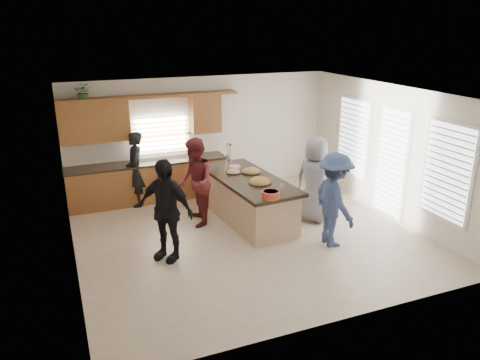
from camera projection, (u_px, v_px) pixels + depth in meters
name	position (u px, v px, depth m)	size (l,w,h in m)	color
floor	(250.00, 236.00, 9.22)	(6.50, 6.50, 0.00)	beige
room_shell	(250.00, 143.00, 8.61)	(6.52, 6.02, 2.81)	silver
back_cabinetry	(145.00, 163.00, 10.80)	(4.08, 0.66, 2.46)	#99612C
right_wall_glazing	(393.00, 156.00, 9.82)	(0.06, 4.00, 2.25)	white
island	(248.00, 200.00, 9.83)	(1.37, 2.79, 0.95)	tan
platter_front	(260.00, 182.00, 9.34)	(0.48, 0.48, 0.19)	black
platter_mid	(251.00, 172.00, 9.98)	(0.42, 0.42, 0.17)	black
platter_back	(233.00, 172.00, 9.96)	(0.32, 0.32, 0.13)	black
salad_bowl	(271.00, 194.00, 8.54)	(0.33, 0.33, 0.13)	#C24123
clear_cup	(282.00, 187.00, 9.00)	(0.08, 0.08, 0.11)	white
plate_stack	(235.00, 167.00, 10.30)	(0.25, 0.25, 0.05)	#C395D8
flower_vase	(229.00, 152.00, 10.72)	(0.14, 0.14, 0.43)	silver
potted_plant	(83.00, 92.00, 9.92)	(0.35, 0.31, 0.39)	#356528
woman_left_back	(136.00, 169.00, 10.53)	(0.63, 0.41, 1.72)	black
woman_left_mid	(195.00, 183.00, 9.50)	(0.89, 0.69, 1.83)	maroon
woman_left_front	(165.00, 210.00, 8.09)	(1.08, 0.45, 1.85)	black
woman_right_back	(334.00, 200.00, 8.63)	(1.16, 0.67, 1.80)	navy
woman_right_front	(315.00, 180.00, 9.69)	(0.89, 0.58, 1.81)	slate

